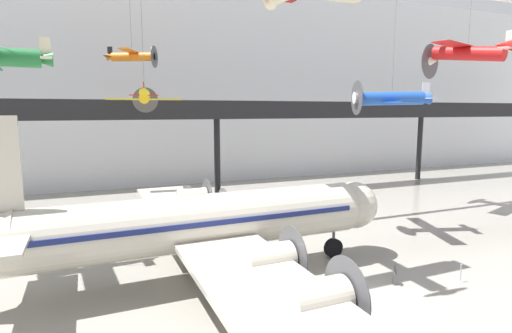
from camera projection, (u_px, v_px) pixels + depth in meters
ground_plane at (367, 298)px, 21.29m from camera, size 260.00×260.00×0.00m
hangar_back_wall at (195, 83)px, 54.21m from camera, size 140.00×3.00×27.18m
mezzanine_walkway at (219, 116)px, 44.65m from camera, size 110.00×3.20×10.97m
airliner_silver_main at (195, 224)px, 23.02m from camera, size 25.94×29.38×9.70m
suspended_plane_orange_highwing at (132, 56)px, 41.57m from camera, size 5.48×6.23×7.14m
suspended_plane_blue_trainer at (392, 99)px, 31.44m from camera, size 6.45×7.63×11.67m
suspended_plane_red_highwing at (468, 53)px, 38.36m from camera, size 9.90×8.41×8.29m
suspended_plane_yellow_lowwing at (145, 96)px, 33.72m from camera, size 6.38×5.23×11.51m
stanchion_barrier at (460, 277)px, 23.23m from camera, size 0.36×0.36×1.08m
info_sign_pedestal at (395, 277)px, 22.93m from camera, size 0.44×0.68×1.24m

